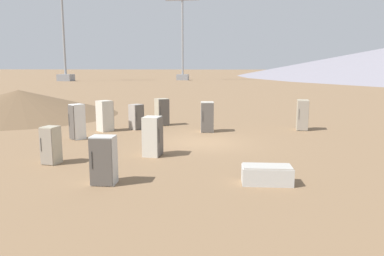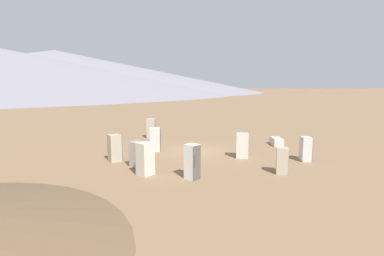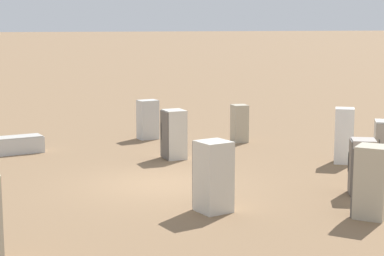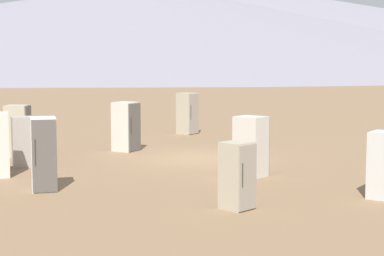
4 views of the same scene
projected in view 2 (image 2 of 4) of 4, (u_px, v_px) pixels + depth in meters
name	position (u px, v px, depth m)	size (l,w,h in m)	color
ground_plane	(197.00, 151.00, 22.26)	(1000.00, 1000.00, 0.00)	#846647
mountain_ridge_0	(55.00, 71.00, 232.37)	(317.04, 317.04, 31.94)	gray
discarded_fridge_0	(192.00, 162.00, 15.59)	(0.88, 0.89, 1.84)	white
discarded_fridge_1	(145.00, 159.00, 16.27)	(1.06, 1.07, 1.79)	beige
discarded_fridge_2	(155.00, 139.00, 22.21)	(0.80, 0.86, 1.75)	beige
discarded_fridge_3	(282.00, 161.00, 16.48)	(0.67, 0.72, 1.47)	#B2A88E
discarded_fridge_4	(151.00, 128.00, 27.80)	(0.72, 0.83, 1.81)	#B2A88E
discarded_fridge_5	(137.00, 154.00, 17.97)	(0.93, 0.94, 1.52)	#A89E93
discarded_fridge_6	(115.00, 148.00, 19.25)	(1.03, 1.03, 1.73)	#B2A88E
discarded_fridge_7	(276.00, 141.00, 24.56)	(1.63, 0.83, 0.61)	silver
discarded_fridge_8	(242.00, 146.00, 20.15)	(0.78, 0.85, 1.68)	beige
discarded_fridge_9	(306.00, 149.00, 19.29)	(0.76, 0.65, 1.57)	silver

